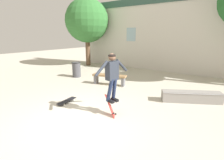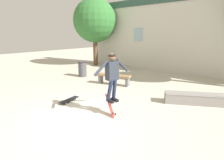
{
  "view_description": "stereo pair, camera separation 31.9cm",
  "coord_description": "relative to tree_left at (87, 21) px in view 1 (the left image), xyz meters",
  "views": [
    {
      "loc": [
        3.26,
        -3.14,
        2.35
      ],
      "look_at": [
        0.41,
        0.81,
        1.06
      ],
      "focal_mm": 28.0,
      "sensor_mm": 36.0,
      "label": 1
    },
    {
      "loc": [
        3.51,
        -2.94,
        2.35
      ],
      "look_at": [
        0.41,
        0.81,
        1.06
      ],
      "focal_mm": 28.0,
      "sensor_mm": 36.0,
      "label": 2
    }
  ],
  "objects": [
    {
      "name": "ground_plane",
      "position": [
        6.07,
        -6.65,
        -3.28
      ],
      "size": [
        40.0,
        40.0,
        0.0
      ],
      "primitive_type": "plane",
      "color": "beige"
    },
    {
      "name": "building_backdrop",
      "position": [
        6.08,
        1.29,
        -0.89
      ],
      "size": [
        15.36,
        0.52,
        5.66
      ],
      "color": "beige",
      "rests_on": "ground_plane"
    },
    {
      "name": "tree_left",
      "position": [
        0.0,
        0.0,
        0.0
      ],
      "size": [
        3.15,
        3.15,
        4.87
      ],
      "color": "brown",
      "rests_on": "ground_plane"
    },
    {
      "name": "park_bench",
      "position": [
        4.53,
        -3.36,
        -2.93
      ],
      "size": [
        1.65,
        0.81,
        0.49
      ],
      "rotation": [
        0.0,
        0.0,
        0.29
      ],
      "color": "#99754C",
      "rests_on": "ground_plane"
    },
    {
      "name": "skate_ledge",
      "position": [
        8.2,
        -3.41,
        -3.09
      ],
      "size": [
        1.97,
        1.35,
        0.38
      ],
      "rotation": [
        0.0,
        0.0,
        0.51
      ],
      "color": "gray",
      "rests_on": "ground_plane"
    },
    {
      "name": "trash_bin",
      "position": [
        2.09,
        -3.17,
        -2.84
      ],
      "size": [
        0.5,
        0.5,
        0.84
      ],
      "color": "#47474C",
      "rests_on": "ground_plane"
    },
    {
      "name": "skater",
      "position": [
        6.48,
        -5.84,
        -2.02
      ],
      "size": [
        0.37,
        1.18,
        1.43
      ],
      "rotation": [
        0.0,
        0.0,
        -0.24
      ],
      "color": "#282D38"
    },
    {
      "name": "skateboard_flipping",
      "position": [
        6.45,
        -5.89,
        -3.04
      ],
      "size": [
        0.56,
        0.39,
        0.69
      ],
      "rotation": [
        0.0,
        0.0,
        -0.4
      ],
      "color": "red"
    },
    {
      "name": "skateboard_resting",
      "position": [
        4.66,
        -6.05,
        -3.21
      ],
      "size": [
        0.32,
        0.84,
        0.08
      ],
      "rotation": [
        0.0,
        0.0,
        1.72
      ],
      "color": "black",
      "rests_on": "ground_plane"
    }
  ]
}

